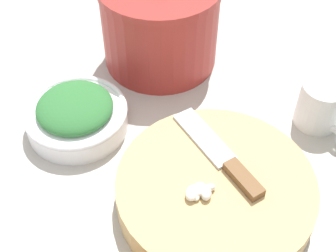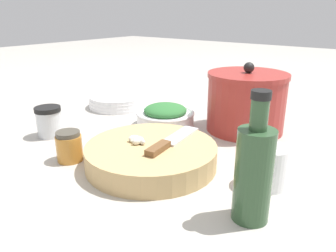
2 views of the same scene
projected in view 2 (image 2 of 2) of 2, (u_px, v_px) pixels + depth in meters
name	position (u px, v px, depth m)	size (l,w,h in m)	color
ground_plane	(158.00, 141.00, 0.83)	(5.00, 5.00, 0.00)	#B2ADA3
cutting_board	(151.00, 155.00, 0.70)	(0.28, 0.28, 0.05)	tan
chef_knife	(170.00, 141.00, 0.70)	(0.05, 0.19, 0.01)	brown
garlic_cloves	(137.00, 140.00, 0.70)	(0.05, 0.04, 0.01)	silver
herb_bowl	(165.00, 116.00, 0.94)	(0.17, 0.17, 0.06)	white
spice_jar	(49.00, 121.00, 0.86)	(0.07, 0.07, 0.08)	silver
coffee_mug	(267.00, 167.00, 0.61)	(0.07, 0.10, 0.08)	white
plate_stack	(118.00, 101.00, 1.13)	(0.20, 0.20, 0.04)	white
honey_jar	(69.00, 146.00, 0.72)	(0.06, 0.06, 0.07)	#BC7A2D
oil_bottle	(254.00, 171.00, 0.50)	(0.06, 0.06, 0.21)	#2D4C2D
stock_pot	(246.00, 102.00, 0.89)	(0.21, 0.21, 0.19)	#9E2D28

